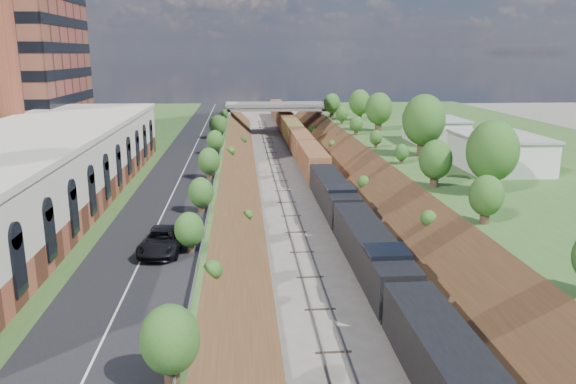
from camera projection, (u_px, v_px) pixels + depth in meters
name	position (u px, v px, depth m)	size (l,w,h in m)	color
platform_left	(55.00, 183.00, 73.79)	(44.00, 180.00, 5.00)	#355A25
platform_right	(536.00, 174.00, 79.12)	(44.00, 180.00, 5.00)	#355A25
embankment_left	(223.00, 198.00, 76.17)	(7.07, 180.00, 7.07)	brown
embankment_right	(382.00, 194.00, 77.94)	(7.07, 180.00, 7.07)	brown
rail_left_track	(285.00, 196.00, 76.82)	(1.58, 180.00, 0.18)	gray
rail_right_track	(322.00, 195.00, 77.24)	(1.58, 180.00, 0.18)	gray
road	(188.00, 162.00, 74.59)	(8.00, 180.00, 0.10)	black
guardrail	(219.00, 158.00, 74.61)	(0.10, 171.00, 0.70)	#99999E
commercial_building	(28.00, 172.00, 51.47)	(14.30, 62.30, 7.00)	brown
overpass	(276.00, 113.00, 135.83)	(24.50, 8.30, 7.40)	gray
white_building_near	(499.00, 153.00, 69.53)	(9.00, 12.00, 4.00)	silver
white_building_far	(435.00, 131.00, 90.81)	(8.00, 10.00, 3.60)	silver
tree_right_large	(492.00, 152.00, 56.82)	(5.25, 5.25, 7.61)	#473323
tree_left_crest	(189.00, 248.00, 35.72)	(2.45, 2.45, 3.55)	#473323
freight_train	(302.00, 146.00, 101.89)	(3.28, 166.21, 4.83)	black
suv	(163.00, 241.00, 40.49)	(2.79, 6.05, 1.68)	black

